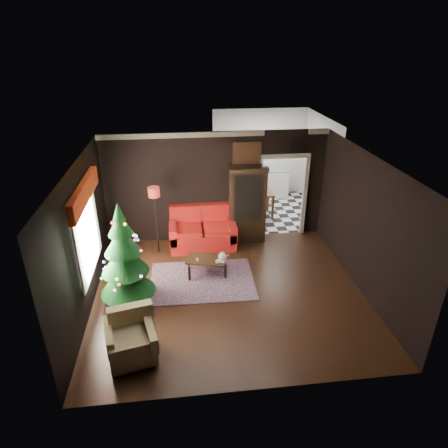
{
  "coord_description": "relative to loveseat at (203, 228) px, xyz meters",
  "views": [
    {
      "loc": [
        -0.9,
        -6.6,
        4.82
      ],
      "look_at": [
        0.0,
        0.9,
        1.15
      ],
      "focal_mm": 31.18,
      "sensor_mm": 36.0,
      "label": 1
    }
  ],
  "objects": [
    {
      "name": "valance",
      "position": [
        -2.23,
        -1.85,
        1.77
      ],
      "size": [
        0.12,
        2.1,
        0.35
      ],
      "primitive_type": "cube",
      "color": "maroon",
      "rests_on": "wall_left"
    },
    {
      "name": "ceiling",
      "position": [
        0.4,
        -2.05,
        2.3
      ],
      "size": [
        5.5,
        5.5,
        0.0
      ],
      "primitive_type": "plane",
      "rotation": [
        3.14,
        0.0,
        0.0
      ],
      "color": "white",
      "rests_on": "ground"
    },
    {
      "name": "kitchen_window",
      "position": [
        2.1,
        3.4,
        1.2
      ],
      "size": [
        0.7,
        0.06,
        0.7
      ],
      "primitive_type": "cube",
      "color": "white",
      "rests_on": "ground"
    },
    {
      "name": "cup_b",
      "position": [
        0.21,
        -1.49,
        -0.08
      ],
      "size": [
        0.08,
        0.08,
        0.06
      ],
      "primitive_type": "cylinder",
      "rotation": [
        0.0,
        0.0,
        0.11
      ],
      "color": "white",
      "rests_on": "coffee_table"
    },
    {
      "name": "floor",
      "position": [
        0.4,
        -2.05,
        -0.5
      ],
      "size": [
        5.5,
        5.5,
        0.0
      ],
      "primitive_type": "plane",
      "color": "black",
      "rests_on": "ground"
    },
    {
      "name": "kitchen_floor",
      "position": [
        2.1,
        1.95,
        -0.5
      ],
      "size": [
        3.0,
        3.0,
        0.0
      ],
      "primitive_type": "plane",
      "color": "silver",
      "rests_on": "ground"
    },
    {
      "name": "wall_clock",
      "position": [
        2.35,
        0.4,
        1.88
      ],
      "size": [
        0.32,
        0.32,
        0.06
      ],
      "primitive_type": "cylinder",
      "color": "silver",
      "rests_on": "wall_back"
    },
    {
      "name": "wall_right",
      "position": [
        3.15,
        -2.05,
        0.9
      ],
      "size": [
        0.0,
        5.5,
        5.5
      ],
      "primitive_type": "plane",
      "rotation": [
        1.57,
        0.0,
        -1.57
      ],
      "color": "black",
      "rests_on": "ground"
    },
    {
      "name": "book",
      "position": [
        0.24,
        -1.37,
        0.01
      ],
      "size": [
        0.17,
        0.09,
        0.24
      ],
      "primitive_type": "imported",
      "rotation": [
        0.0,
        0.0,
        -0.4
      ],
      "color": "tan",
      "rests_on": "coffee_table"
    },
    {
      "name": "curio_cabinet",
      "position": [
        1.15,
        0.22,
        0.45
      ],
      "size": [
        0.9,
        0.45,
        1.9
      ],
      "primitive_type": null,
      "color": "black",
      "rests_on": "ground"
    },
    {
      "name": "kitchen_counter",
      "position": [
        2.1,
        3.15,
        -0.05
      ],
      "size": [
        1.8,
        0.6,
        0.9
      ],
      "primitive_type": "cube",
      "color": "white",
      "rests_on": "ground"
    },
    {
      "name": "doorway",
      "position": [
        2.1,
        0.45,
        0.55
      ],
      "size": [
        1.1,
        0.1,
        2.1
      ],
      "primitive_type": null,
      "color": "beige",
      "rests_on": "ground"
    },
    {
      "name": "kitchen_table",
      "position": [
        1.8,
        1.65,
        -0.12
      ],
      "size": [
        0.7,
        0.7,
        0.75
      ],
      "primitive_type": null,
      "color": "brown",
      "rests_on": "ground"
    },
    {
      "name": "left_window",
      "position": [
        -2.31,
        -1.85,
        0.95
      ],
      "size": [
        0.05,
        1.6,
        1.4
      ],
      "primitive_type": "cube",
      "color": "white",
      "rests_on": "wall_left"
    },
    {
      "name": "wall_back",
      "position": [
        0.4,
        0.45,
        0.9
      ],
      "size": [
        5.5,
        0.0,
        5.5
      ],
      "primitive_type": "plane",
      "rotation": [
        1.57,
        0.0,
        0.0
      ],
      "color": "black",
      "rests_on": "ground"
    },
    {
      "name": "floor_lamp",
      "position": [
        -1.11,
        -0.16,
        0.33
      ],
      "size": [
        0.36,
        0.36,
        1.72
      ],
      "primitive_type": null,
      "rotation": [
        0.0,
        0.0,
        -0.29
      ],
      "color": "black",
      "rests_on": "ground"
    },
    {
      "name": "christmas_tree",
      "position": [
        -1.63,
        -2.1,
        0.55
      ],
      "size": [
        1.39,
        1.39,
        2.05
      ],
      "primitive_type": null,
      "rotation": [
        0.0,
        0.0,
        0.38
      ],
      "color": "black",
      "rests_on": "ground"
    },
    {
      "name": "wall_left",
      "position": [
        -2.35,
        -2.05,
        0.9
      ],
      "size": [
        0.0,
        5.5,
        5.5
      ],
      "primitive_type": "plane",
      "rotation": [
        1.57,
        0.0,
        1.57
      ],
      "color": "black",
      "rests_on": "ground"
    },
    {
      "name": "teapot",
      "position": [
        0.33,
        -1.39,
        -0.01
      ],
      "size": [
        0.23,
        0.23,
        0.19
      ],
      "primitive_type": null,
      "rotation": [
        0.0,
        0.0,
        -0.17
      ],
      "color": "white",
      "rests_on": "coffee_table"
    },
    {
      "name": "cup_a",
      "position": [
        -0.21,
        -1.37,
        -0.08
      ],
      "size": [
        0.06,
        0.06,
        0.05
      ],
      "primitive_type": "cylinder",
      "rotation": [
        0.0,
        0.0,
        -0.02
      ],
      "color": "silver",
      "rests_on": "coffee_table"
    },
    {
      "name": "coffee_table",
      "position": [
        -0.01,
        -1.29,
        -0.3
      ],
      "size": [
        0.96,
        0.72,
        0.38
      ],
      "primitive_type": null,
      "rotation": [
        0.0,
        0.0,
        -0.27
      ],
      "color": "black",
      "rests_on": "rug"
    },
    {
      "name": "painting",
      "position": [
        1.15,
        0.41,
        1.75
      ],
      "size": [
        0.62,
        0.05,
        0.52
      ],
      "primitive_type": "cube",
      "color": "#AE7A50",
      "rests_on": "wall_back"
    },
    {
      "name": "rug",
      "position": [
        -0.13,
        -1.56,
        -0.49
      ],
      "size": [
        2.28,
        1.68,
        0.01
      ],
      "primitive_type": "cube",
      "rotation": [
        0.0,
        0.0,
        -0.02
      ],
      "color": "#402835",
      "rests_on": "ground"
    },
    {
      "name": "wall_front",
      "position": [
        0.4,
        -4.55,
        0.9
      ],
      "size": [
        5.5,
        0.0,
        5.5
      ],
      "primitive_type": "plane",
      "rotation": [
        -1.57,
        0.0,
        0.0
      ],
      "color": "black",
      "rests_on": "ground"
    },
    {
      "name": "loveseat",
      "position": [
        0.0,
        0.0,
        0.0
      ],
      "size": [
        1.7,
        0.9,
        1.0
      ],
      "primitive_type": null,
      "color": "#940111",
      "rests_on": "ground"
    },
    {
      "name": "armchair",
      "position": [
        -1.43,
        -3.68,
        -0.04
      ],
      "size": [
        0.93,
        0.93,
        0.79
      ],
      "primitive_type": null,
      "rotation": [
        0.0,
        0.0,
        0.22
      ],
      "color": "#C5B092",
      "rests_on": "ground"
    }
  ]
}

